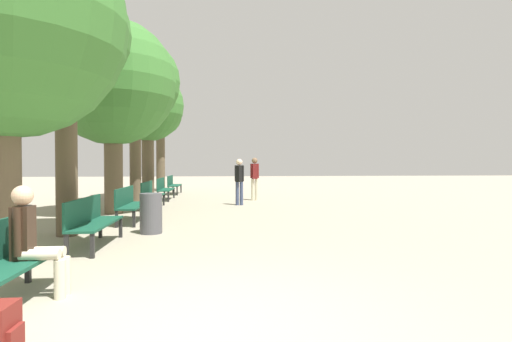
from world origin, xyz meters
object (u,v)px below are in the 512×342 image
(tree_row_4, at_px, (148,107))
(person_seated, at_px, (34,238))
(bench_row_1, at_px, (91,219))
(bench_row_3, at_px, (151,193))
(tree_row_2, at_px, (113,84))
(pedestrian_mid, at_px, (255,176))
(tree_row_0, at_px, (5,20))
(bench_row_5, at_px, (173,183))
(backpack, at_px, (1,331))
(tree_row_3, at_px, (135,83))
(pedestrian_near, at_px, (239,179))
(bench_row_2, at_px, (130,202))
(bench_row_4, at_px, (164,187))
(trash_bin, at_px, (151,213))
(tree_row_1, at_px, (65,35))
(tree_row_5, at_px, (160,117))

(tree_row_4, relative_size, person_seated, 4.40)
(bench_row_1, bearing_deg, bench_row_3, 90.00)
(bench_row_1, distance_m, tree_row_2, 5.87)
(pedestrian_mid, bearing_deg, tree_row_2, -140.13)
(tree_row_0, relative_size, person_seated, 4.29)
(bench_row_1, xyz_separation_m, bench_row_5, (0.00, 11.99, 0.00))
(backpack, bearing_deg, tree_row_3, 97.11)
(bench_row_1, height_order, pedestrian_near, pedestrian_near)
(bench_row_2, distance_m, bench_row_5, 8.99)
(bench_row_2, relative_size, person_seated, 1.47)
(backpack, bearing_deg, bench_row_4, 92.73)
(bench_row_1, distance_m, bench_row_2, 3.00)
(person_seated, height_order, trash_bin, person_seated)
(tree_row_3, relative_size, backpack, 14.86)
(tree_row_1, relative_size, tree_row_5, 1.07)
(backpack, xyz_separation_m, trash_bin, (0.20, 5.40, 0.22))
(person_seated, bearing_deg, bench_row_1, 94.99)
(bench_row_2, bearing_deg, pedestrian_near, 51.86)
(bench_row_1, bearing_deg, person_seated, -85.01)
(person_seated, bearing_deg, backpack, -74.54)
(tree_row_1, xyz_separation_m, tree_row_4, (0.00, 9.10, -0.21))
(tree_row_3, bearing_deg, trash_bin, -75.42)
(bench_row_1, height_order, person_seated, person_seated)
(bench_row_4, distance_m, tree_row_3, 4.22)
(tree_row_5, bearing_deg, person_seated, -86.24)
(bench_row_2, xyz_separation_m, tree_row_4, (-0.86, 7.29, 3.40))
(tree_row_3, height_order, tree_row_4, tree_row_3)
(bench_row_1, xyz_separation_m, tree_row_2, (-0.86, 4.76, 3.32))
(pedestrian_mid, bearing_deg, bench_row_3, -145.27)
(bench_row_2, height_order, pedestrian_mid, pedestrian_mid)
(bench_row_1, relative_size, bench_row_2, 1.00)
(person_seated, distance_m, backpack, 1.53)
(bench_row_4, height_order, pedestrian_mid, pedestrian_mid)
(bench_row_4, xyz_separation_m, tree_row_1, (-0.86, -7.80, 3.61))
(bench_row_1, xyz_separation_m, tree_row_4, (-0.86, 10.29, 3.40))
(tree_row_3, height_order, trash_bin, tree_row_3)
(pedestrian_mid, bearing_deg, tree_row_0, -115.02)
(tree_row_3, distance_m, tree_row_5, 6.15)
(tree_row_1, height_order, tree_row_3, tree_row_3)
(tree_row_5, xyz_separation_m, backpack, (1.48, -18.00, -3.69))
(bench_row_1, xyz_separation_m, tree_row_1, (-0.86, 1.19, 3.61))
(person_seated, xyz_separation_m, trash_bin, (0.59, 3.99, -0.24))
(tree_row_2, xyz_separation_m, pedestrian_mid, (4.49, 3.75, -2.85))
(bench_row_5, distance_m, trash_bin, 10.73)
(tree_row_4, height_order, pedestrian_near, tree_row_4)
(bench_row_2, xyz_separation_m, bench_row_4, (0.00, 6.00, 0.00))
(bench_row_4, height_order, pedestrian_near, pedestrian_near)
(bench_row_2, bearing_deg, bench_row_1, -90.00)
(bench_row_3, bearing_deg, tree_row_5, 96.19)
(person_seated, bearing_deg, tree_row_3, 95.95)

